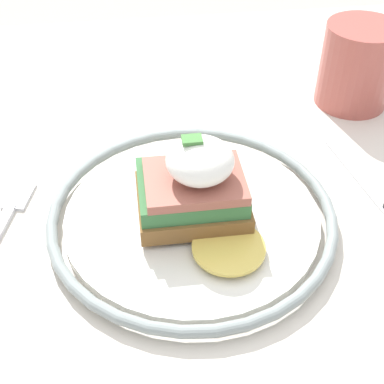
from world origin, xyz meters
The scene contains 5 objects.
dining_table centered at (0.00, 0.00, 0.65)m, with size 0.82×0.90×0.78m.
plate centered at (0.03, 0.01, 0.79)m, with size 0.25×0.25×0.02m.
sandwich centered at (0.04, 0.01, 0.82)m, with size 0.10×0.12×0.08m.
fork centered at (-0.13, 0.02, 0.78)m, with size 0.05×0.14×0.00m.
cup centered at (0.24, 0.19, 0.83)m, with size 0.08×0.08×0.09m.
Camera 1 is at (-0.01, -0.32, 1.11)m, focal length 50.00 mm.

